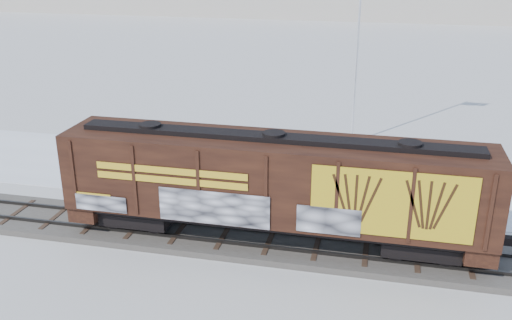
% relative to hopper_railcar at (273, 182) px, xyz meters
% --- Properties ---
extents(ground, '(500.00, 500.00, 0.00)m').
position_rel_hopper_railcar_xyz_m(ground, '(-2.13, 0.01, -2.94)').
color(ground, white).
rests_on(ground, ground).
extents(rail_track, '(50.00, 3.40, 0.43)m').
position_rel_hopper_railcar_xyz_m(rail_track, '(-2.13, 0.01, -2.80)').
color(rail_track, '#59544C').
rests_on(rail_track, ground).
extents(parking_strip, '(40.00, 8.00, 0.03)m').
position_rel_hopper_railcar_xyz_m(parking_strip, '(-2.13, 7.51, -2.93)').
color(parking_strip, white).
rests_on(parking_strip, ground).
extents(hopper_railcar, '(17.31, 3.06, 4.52)m').
position_rel_hopper_railcar_xyz_m(hopper_railcar, '(0.00, 0.00, 0.00)').
color(hopper_railcar, black).
rests_on(hopper_railcar, rail_track).
extents(flagpole, '(2.30, 0.90, 13.40)m').
position_rel_hopper_railcar_xyz_m(flagpole, '(2.43, 14.26, 2.15)').
color(flagpole, silver).
rests_on(flagpole, ground).
extents(car_silver, '(5.04, 2.99, 1.61)m').
position_rel_hopper_railcar_xyz_m(car_silver, '(-6.18, 6.10, -2.11)').
color(car_silver, '#A2A4A9').
rests_on(car_silver, parking_strip).
extents(car_white, '(5.52, 3.41, 1.72)m').
position_rel_hopper_railcar_xyz_m(car_white, '(-2.95, 5.90, -2.05)').
color(car_white, white).
rests_on(car_white, parking_strip).
extents(car_dark, '(4.96, 2.59, 1.37)m').
position_rel_hopper_railcar_xyz_m(car_dark, '(6.40, 7.49, -2.23)').
color(car_dark, black).
rests_on(car_dark, parking_strip).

